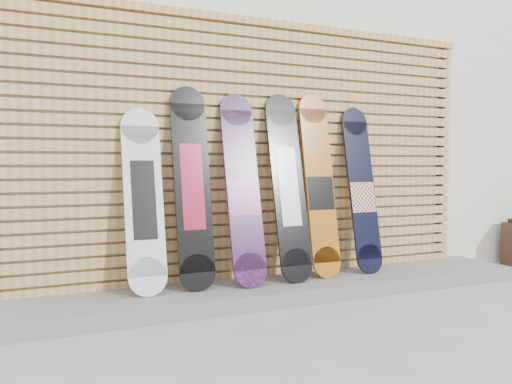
% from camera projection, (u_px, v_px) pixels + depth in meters
% --- Properties ---
extents(ground, '(80.00, 80.00, 0.00)m').
position_uv_depth(ground, '(334.00, 318.00, 3.47)').
color(ground, '#9C9C9F').
rests_on(ground, ground).
extents(building, '(12.00, 5.00, 3.60)m').
position_uv_depth(building, '(228.00, 111.00, 6.78)').
color(building, white).
rests_on(building, ground).
extents(concrete_step, '(4.60, 0.70, 0.12)m').
position_uv_depth(concrete_step, '(273.00, 290.00, 4.03)').
color(concrete_step, slate).
rests_on(concrete_step, ground).
extents(slat_wall, '(4.26, 0.08, 2.29)m').
position_uv_depth(slat_wall, '(258.00, 148.00, 4.23)').
color(slat_wall, tan).
rests_on(slat_wall, ground).
extents(snowboard_0, '(0.29, 0.33, 1.38)m').
position_uv_depth(snowboard_0, '(144.00, 200.00, 3.68)').
color(snowboard_0, white).
rests_on(snowboard_0, concrete_step).
extents(snowboard_1, '(0.28, 0.33, 1.57)m').
position_uv_depth(snowboard_1, '(192.00, 186.00, 3.82)').
color(snowboard_1, black).
rests_on(snowboard_1, concrete_step).
extents(snowboard_2, '(0.28, 0.39, 1.53)m').
position_uv_depth(snowboard_2, '(243.00, 190.00, 3.95)').
color(snowboard_2, black).
rests_on(snowboard_2, concrete_step).
extents(snowboard_3, '(0.28, 0.39, 1.55)m').
position_uv_depth(snowboard_3, '(288.00, 186.00, 4.12)').
color(snowboard_3, black).
rests_on(snowboard_3, concrete_step).
extents(snowboard_4, '(0.26, 0.33, 1.57)m').
position_uv_depth(snowboard_4, '(320.00, 185.00, 4.27)').
color(snowboard_4, '#BA6313').
rests_on(snowboard_4, concrete_step).
extents(snowboard_5, '(0.26, 0.33, 1.47)m').
position_uv_depth(snowboard_5, '(362.00, 190.00, 4.44)').
color(snowboard_5, black).
rests_on(snowboard_5, concrete_step).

